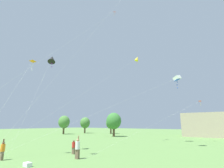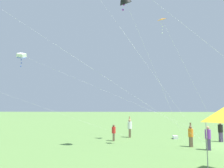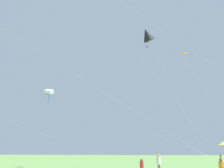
{
  "view_description": "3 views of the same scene",
  "coord_description": "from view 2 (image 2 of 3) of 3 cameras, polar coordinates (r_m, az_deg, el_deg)",
  "views": [
    {
      "loc": [
        18.31,
        -3.83,
        3.2
      ],
      "look_at": [
        4.65,
        13.92,
        8.34
      ],
      "focal_mm": 28.0,
      "sensor_mm": 36.0,
      "label": 1
    },
    {
      "loc": [
        -17.6,
        8.7,
        3.12
      ],
      "look_at": [
        3.25,
        9.79,
        5.28
      ],
      "focal_mm": 35.0,
      "sensor_mm": 36.0,
      "label": 2
    },
    {
      "loc": [
        -20.9,
        8.41,
        2.17
      ],
      "look_at": [
        3.03,
        12.37,
        8.66
      ],
      "focal_mm": 40.0,
      "sensor_mm": 36.0,
      "label": 3
    }
  ],
  "objects": [
    {
      "name": "person_white_shirt",
      "position": [
        22.73,
        4.66,
        -11.17
      ],
      "size": [
        0.43,
        0.43,
        2.11
      ],
      "rotation": [
        0.0,
        0.0,
        0.07
      ],
      "color": "brown",
      "rests_on": "ground"
    },
    {
      "name": "person_orange_shirt",
      "position": [
        18.53,
        19.87,
        -12.43
      ],
      "size": [
        0.38,
        0.38,
        1.86
      ],
      "rotation": [
        0.0,
        0.0,
        5.16
      ],
      "color": "brown",
      "rests_on": "ground"
    },
    {
      "name": "person_red_shirt",
      "position": [
        20.39,
        0.44,
        -12.45
      ],
      "size": [
        0.35,
        0.35,
        1.47
      ],
      "rotation": [
        0.0,
        0.0,
        2.75
      ],
      "color": "brown",
      "rests_on": "ground"
    },
    {
      "name": "person_purple_shirt",
      "position": [
        17.67,
        23.78,
        -12.57
      ],
      "size": [
        0.4,
        0.4,
        1.7
      ],
      "rotation": [
        0.0,
        0.0,
        0.64
      ],
      "color": "#473860",
      "rests_on": "ground"
    },
    {
      "name": "cooler_box",
      "position": [
        22.62,
        16.17,
        -13.21
      ],
      "size": [
        0.68,
        0.42,
        0.3
      ],
      "primitive_type": "cube",
      "color": "white",
      "rests_on": "ground"
    },
    {
      "name": "kite_white_box_6",
      "position": [
        32.01,
        -22.51,
        6.83
      ],
      "size": [
        8.63,
        23.22,
        10.47
      ],
      "color": "silver",
      "rests_on": "ground"
    },
    {
      "name": "kite_orange_delta_3",
      "position": [
        18.91,
        13.11,
        15.5
      ],
      "size": [
        2.91,
        5.82,
        10.32
      ],
      "color": "silver",
      "rests_on": "ground"
    },
    {
      "name": "person_black_shirt",
      "position": [
        22.14,
        26.48,
        -10.84
      ],
      "size": [
        0.41,
        0.41,
        2.01
      ],
      "rotation": [
        0.0,
        0.0,
        4.56
      ],
      "color": "#473860",
      "rests_on": "ground"
    }
  ]
}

